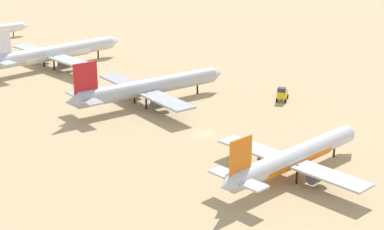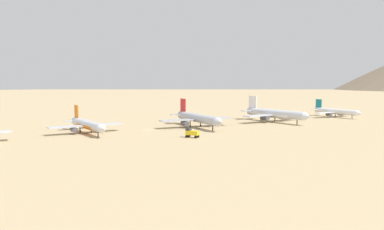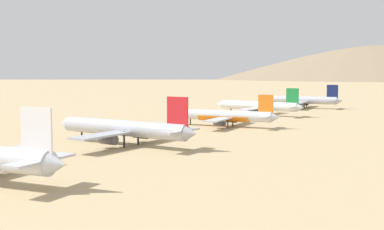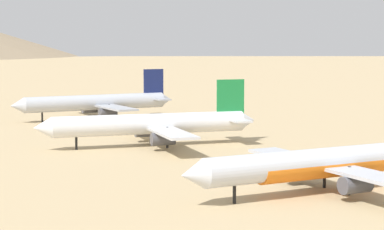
% 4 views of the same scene
% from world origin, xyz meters
% --- Properties ---
extents(ground_plane, '(1800.00, 1800.00, 0.00)m').
position_xyz_m(ground_plane, '(0.00, 0.00, 0.00)').
color(ground_plane, tan).
extents(parked_jet_2, '(39.92, 32.37, 11.53)m').
position_xyz_m(parked_jet_2, '(-3.21, -26.97, 3.84)').
color(parked_jet_2, silver).
rests_on(parked_jet_2, ground).
extents(parked_jet_3, '(46.32, 37.76, 13.36)m').
position_xyz_m(parked_jet_3, '(3.58, 25.37, 4.50)').
color(parked_jet_3, '#B2B7C1').
rests_on(parked_jet_3, ground).
extents(parked_jet_4, '(48.13, 39.03, 13.90)m').
position_xyz_m(parked_jet_4, '(5.74, 74.54, 4.62)').
color(parked_jet_4, silver).
rests_on(parked_jet_4, ground).
extents(parked_jet_5, '(36.97, 30.01, 10.66)m').
position_xyz_m(parked_jet_5, '(4.96, 126.93, 3.59)').
color(parked_jet_5, white).
rests_on(parked_jet_5, ground).
extents(service_truck, '(5.69, 4.95, 3.90)m').
position_xyz_m(service_truck, '(31.38, 4.71, 2.08)').
color(service_truck, yellow).
rests_on(service_truck, ground).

